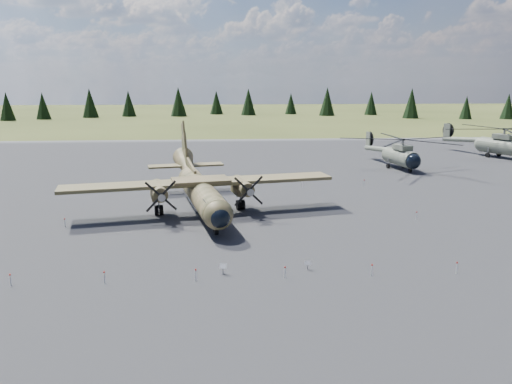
{
  "coord_description": "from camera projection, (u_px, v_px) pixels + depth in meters",
  "views": [
    {
      "loc": [
        -2.27,
        -44.99,
        13.06
      ],
      "look_at": [
        1.17,
        2.0,
        2.59
      ],
      "focal_mm": 35.0,
      "sensor_mm": 36.0,
      "label": 1
    }
  ],
  "objects": [
    {
      "name": "helicopter_near",
      "position": [
        401.0,
        147.0,
        75.05
      ],
      "size": [
        21.38,
        23.23,
        4.72
      ],
      "rotation": [
        0.0,
        0.0,
        0.17
      ],
      "color": "slate",
      "rests_on": "ground"
    },
    {
      "name": "info_placard_right",
      "position": [
        308.0,
        264.0,
        35.23
      ],
      "size": [
        0.44,
        0.2,
        0.68
      ],
      "rotation": [
        0.0,
        0.0,
        0.04
      ],
      "color": "gray",
      "rests_on": "ground"
    },
    {
      "name": "transport_plane",
      "position": [
        199.0,
        187.0,
        50.82
      ],
      "size": [
        27.09,
        24.34,
        8.94
      ],
      "rotation": [
        0.0,
        0.0,
        0.2
      ],
      "color": "#373A1F",
      "rests_on": "ground"
    },
    {
      "name": "info_placard_left",
      "position": [
        223.0,
        267.0,
        34.4
      ],
      "size": [
        0.53,
        0.34,
        0.78
      ],
      "rotation": [
        0.0,
        0.0,
        -0.28
      ],
      "color": "gray",
      "rests_on": "ground"
    },
    {
      "name": "treeline",
      "position": [
        214.0,
        167.0,
        49.44
      ],
      "size": [
        325.33,
        331.16,
        10.99
      ],
      "color": "black",
      "rests_on": "ground"
    },
    {
      "name": "ground",
      "position": [
        245.0,
        224.0,
        46.8
      ],
      "size": [
        500.0,
        500.0,
        0.0
      ],
      "primitive_type": "plane",
      "color": "brown",
      "rests_on": "ground"
    },
    {
      "name": "barrier_fence",
      "position": [
        240.0,
        219.0,
        46.58
      ],
      "size": [
        33.12,
        29.62,
        0.85
      ],
      "color": "white",
      "rests_on": "ground"
    },
    {
      "name": "apron",
      "position": [
        241.0,
        199.0,
        56.53
      ],
      "size": [
        120.0,
        120.0,
        0.04
      ],
      "primitive_type": "cube",
      "color": "slate",
      "rests_on": "ground"
    },
    {
      "name": "helicopter_mid",
      "position": [
        501.0,
        137.0,
        86.3
      ],
      "size": [
        26.81,
        26.81,
        5.21
      ],
      "rotation": [
        0.0,
        0.0,
        0.4
      ],
      "color": "slate",
      "rests_on": "ground"
    }
  ]
}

